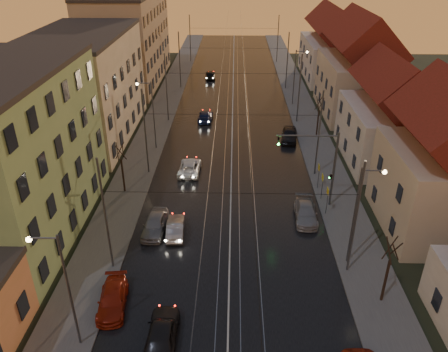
# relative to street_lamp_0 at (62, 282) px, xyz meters

# --- Properties ---
(road) EXTENTS (16.00, 120.00, 0.04)m
(road) POSITION_rel_street_lamp_0_xyz_m (9.10, 38.00, -4.87)
(road) COLOR black
(road) RESTS_ON ground
(sidewalk_left) EXTENTS (4.00, 120.00, 0.15)m
(sidewalk_left) POSITION_rel_street_lamp_0_xyz_m (-0.90, 38.00, -4.81)
(sidewalk_left) COLOR #4C4C4C
(sidewalk_left) RESTS_ON ground
(sidewalk_right) EXTENTS (4.00, 120.00, 0.15)m
(sidewalk_right) POSITION_rel_street_lamp_0_xyz_m (19.10, 38.00, -4.81)
(sidewalk_right) COLOR #4C4C4C
(sidewalk_right) RESTS_ON ground
(tram_rail_0) EXTENTS (0.06, 120.00, 0.03)m
(tram_rail_0) POSITION_rel_street_lamp_0_xyz_m (6.90, 38.00, -4.83)
(tram_rail_0) COLOR gray
(tram_rail_0) RESTS_ON road
(tram_rail_1) EXTENTS (0.06, 120.00, 0.03)m
(tram_rail_1) POSITION_rel_street_lamp_0_xyz_m (8.33, 38.00, -4.83)
(tram_rail_1) COLOR gray
(tram_rail_1) RESTS_ON road
(tram_rail_2) EXTENTS (0.06, 120.00, 0.03)m
(tram_rail_2) POSITION_rel_street_lamp_0_xyz_m (9.87, 38.00, -4.83)
(tram_rail_2) COLOR gray
(tram_rail_2) RESTS_ON road
(tram_rail_3) EXTENTS (0.06, 120.00, 0.03)m
(tram_rail_3) POSITION_rel_street_lamp_0_xyz_m (11.30, 38.00, -4.83)
(tram_rail_3) COLOR gray
(tram_rail_3) RESTS_ON road
(apartment_left_1) EXTENTS (10.00, 18.00, 13.00)m
(apartment_left_1) POSITION_rel_street_lamp_0_xyz_m (-8.40, 12.00, 1.61)
(apartment_left_1) COLOR #769A62
(apartment_left_1) RESTS_ON ground
(apartment_left_2) EXTENTS (10.00, 20.00, 12.00)m
(apartment_left_2) POSITION_rel_street_lamp_0_xyz_m (-8.40, 32.00, 1.11)
(apartment_left_2) COLOR #BCB192
(apartment_left_2) RESTS_ON ground
(apartment_left_3) EXTENTS (10.00, 24.00, 14.00)m
(apartment_left_3) POSITION_rel_street_lamp_0_xyz_m (-8.40, 56.00, 2.11)
(apartment_left_3) COLOR #9E8166
(apartment_left_3) RESTS_ON ground
(house_right_1) EXTENTS (8.67, 10.20, 10.80)m
(house_right_1) POSITION_rel_street_lamp_0_xyz_m (26.10, 13.00, 0.56)
(house_right_1) COLOR #BBAC90
(house_right_1) RESTS_ON ground
(house_right_2) EXTENTS (9.18, 12.24, 9.20)m
(house_right_2) POSITION_rel_street_lamp_0_xyz_m (26.10, 26.00, -0.24)
(house_right_2) COLOR beige
(house_right_2) RESTS_ON ground
(house_right_3) EXTENTS (9.18, 14.28, 11.50)m
(house_right_3) POSITION_rel_street_lamp_0_xyz_m (26.10, 41.00, 0.92)
(house_right_3) COLOR #BBAC90
(house_right_3) RESTS_ON ground
(house_right_4) EXTENTS (9.18, 16.32, 10.00)m
(house_right_4) POSITION_rel_street_lamp_0_xyz_m (26.10, 59.00, 0.16)
(house_right_4) COLOR beige
(house_right_4) RESTS_ON ground
(catenary_pole_l_1) EXTENTS (0.16, 0.16, 9.00)m
(catenary_pole_l_1) POSITION_rel_street_lamp_0_xyz_m (0.50, 7.00, -0.39)
(catenary_pole_l_1) COLOR #595B60
(catenary_pole_l_1) RESTS_ON ground
(catenary_pole_r_1) EXTENTS (0.16, 0.16, 9.00)m
(catenary_pole_r_1) POSITION_rel_street_lamp_0_xyz_m (17.70, 7.00, -0.39)
(catenary_pole_r_1) COLOR #595B60
(catenary_pole_r_1) RESTS_ON ground
(catenary_pole_l_2) EXTENTS (0.16, 0.16, 9.00)m
(catenary_pole_l_2) POSITION_rel_street_lamp_0_xyz_m (0.50, 22.00, -0.39)
(catenary_pole_l_2) COLOR #595B60
(catenary_pole_l_2) RESTS_ON ground
(catenary_pole_r_2) EXTENTS (0.16, 0.16, 9.00)m
(catenary_pole_r_2) POSITION_rel_street_lamp_0_xyz_m (17.70, 22.00, -0.39)
(catenary_pole_r_2) COLOR #595B60
(catenary_pole_r_2) RESTS_ON ground
(catenary_pole_l_3) EXTENTS (0.16, 0.16, 9.00)m
(catenary_pole_l_3) POSITION_rel_street_lamp_0_xyz_m (0.50, 37.00, -0.39)
(catenary_pole_l_3) COLOR #595B60
(catenary_pole_l_3) RESTS_ON ground
(catenary_pole_r_3) EXTENTS (0.16, 0.16, 9.00)m
(catenary_pole_r_3) POSITION_rel_street_lamp_0_xyz_m (17.70, 37.00, -0.39)
(catenary_pole_r_3) COLOR #595B60
(catenary_pole_r_3) RESTS_ON ground
(catenary_pole_l_4) EXTENTS (0.16, 0.16, 9.00)m
(catenary_pole_l_4) POSITION_rel_street_lamp_0_xyz_m (0.50, 52.00, -0.39)
(catenary_pole_l_4) COLOR #595B60
(catenary_pole_l_4) RESTS_ON ground
(catenary_pole_r_4) EXTENTS (0.16, 0.16, 9.00)m
(catenary_pole_r_4) POSITION_rel_street_lamp_0_xyz_m (17.70, 52.00, -0.39)
(catenary_pole_r_4) COLOR #595B60
(catenary_pole_r_4) RESTS_ON ground
(catenary_pole_l_5) EXTENTS (0.16, 0.16, 9.00)m
(catenary_pole_l_5) POSITION_rel_street_lamp_0_xyz_m (0.50, 70.00, -0.39)
(catenary_pole_l_5) COLOR #595B60
(catenary_pole_l_5) RESTS_ON ground
(catenary_pole_r_5) EXTENTS (0.16, 0.16, 9.00)m
(catenary_pole_r_5) POSITION_rel_street_lamp_0_xyz_m (17.70, 70.00, -0.39)
(catenary_pole_r_5) COLOR #595B60
(catenary_pole_r_5) RESTS_ON ground
(street_lamp_0) EXTENTS (1.75, 0.32, 8.00)m
(street_lamp_0) POSITION_rel_street_lamp_0_xyz_m (0.00, 0.00, 0.00)
(street_lamp_0) COLOR #595B60
(street_lamp_0) RESTS_ON ground
(street_lamp_1) EXTENTS (1.75, 0.32, 8.00)m
(street_lamp_1) POSITION_rel_street_lamp_0_xyz_m (18.21, 8.00, 0.00)
(street_lamp_1) COLOR #595B60
(street_lamp_1) RESTS_ON ground
(street_lamp_2) EXTENTS (1.75, 0.32, 8.00)m
(street_lamp_2) POSITION_rel_street_lamp_0_xyz_m (0.00, 28.00, 0.00)
(street_lamp_2) COLOR #595B60
(street_lamp_2) RESTS_ON ground
(street_lamp_3) EXTENTS (1.75, 0.32, 8.00)m
(street_lamp_3) POSITION_rel_street_lamp_0_xyz_m (18.21, 44.00, 0.00)
(street_lamp_3) COLOR #595B60
(street_lamp_3) RESTS_ON ground
(traffic_light_mast) EXTENTS (5.30, 0.32, 7.20)m
(traffic_light_mast) POSITION_rel_street_lamp_0_xyz_m (17.10, 16.00, -0.29)
(traffic_light_mast) COLOR #595B60
(traffic_light_mast) RESTS_ON ground
(bare_tree_0) EXTENTS (1.09, 1.09, 5.11)m
(bare_tree_0) POSITION_rel_street_lamp_0_xyz_m (-1.09, 18.00, -2.40)
(bare_tree_0) COLOR black
(bare_tree_0) RESTS_ON ground
(bare_tree_1) EXTENTS (1.09, 1.09, 5.11)m
(bare_tree_1) POSITION_rel_street_lamp_0_xyz_m (19.31, 4.00, -2.40)
(bare_tree_1) COLOR black
(bare_tree_1) RESTS_ON ground
(bare_tree_2) EXTENTS (1.09, 1.09, 5.11)m
(bare_tree_2) POSITION_rel_street_lamp_0_xyz_m (19.51, 32.00, -2.40)
(bare_tree_2) COLOR black
(bare_tree_2) RESTS_ON ground
(driving_car_0) EXTENTS (1.83, 4.51, 1.53)m
(driving_car_0) POSITION_rel_street_lamp_0_xyz_m (5.18, 0.30, -4.12)
(driving_car_0) COLOR black
(driving_car_0) RESTS_ON ground
(driving_car_1) EXTENTS (1.61, 3.97, 1.28)m
(driving_car_1) POSITION_rel_street_lamp_0_xyz_m (4.63, 11.35, -4.24)
(driving_car_1) COLOR #97969B
(driving_car_1) RESTS_ON ground
(driving_car_2) EXTENTS (2.24, 4.61, 1.26)m
(driving_car_2) POSITION_rel_street_lamp_0_xyz_m (4.78, 22.19, -4.25)
(driving_car_2) COLOR white
(driving_car_2) RESTS_ON ground
(driving_car_3) EXTENTS (1.95, 4.46, 1.28)m
(driving_car_3) POSITION_rel_street_lamp_0_xyz_m (5.46, 37.24, -4.25)
(driving_car_3) COLOR #161F43
(driving_car_3) RESTS_ON ground
(driving_car_4) EXTENTS (1.88, 4.24, 1.42)m
(driving_car_4) POSITION_rel_street_lamp_0_xyz_m (5.07, 57.71, -4.18)
(driving_car_4) COLOR black
(driving_car_4) RESTS_ON ground
(parked_left_2) EXTENTS (2.18, 4.44, 1.24)m
(parked_left_2) POSITION_rel_street_lamp_0_xyz_m (1.50, 3.10, -4.26)
(parked_left_2) COLOR maroon
(parked_left_2) RESTS_ON ground
(parked_left_3) EXTENTS (1.99, 4.47, 1.49)m
(parked_left_3) POSITION_rel_street_lamp_0_xyz_m (2.90, 11.62, -4.14)
(parked_left_3) COLOR gray
(parked_left_3) RESTS_ON ground
(parked_right_1) EXTENTS (2.04, 4.62, 1.32)m
(parked_right_1) POSITION_rel_street_lamp_0_xyz_m (15.60, 13.80, -4.23)
(parked_right_1) COLOR #96969B
(parked_right_1) RESTS_ON ground
(parked_right_2) EXTENTS (2.41, 4.71, 1.54)m
(parked_right_2) POSITION_rel_street_lamp_0_xyz_m (15.99, 30.72, -4.12)
(parked_right_2) COLOR black
(parked_right_2) RESTS_ON ground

